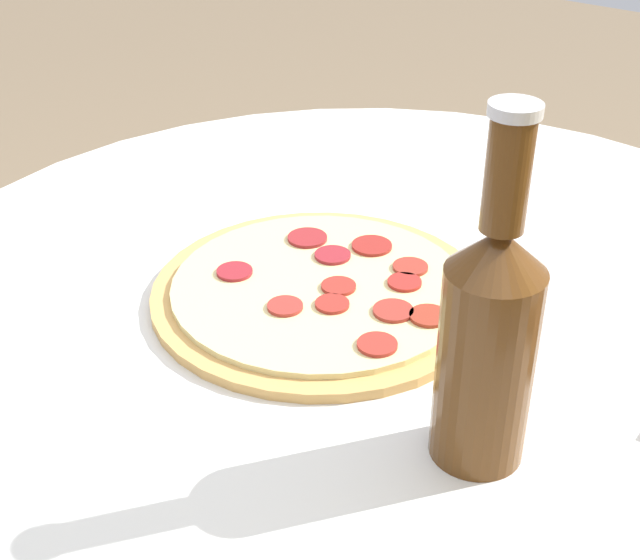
{
  "coord_description": "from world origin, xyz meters",
  "views": [
    {
      "loc": [
        0.63,
        0.4,
        1.19
      ],
      "look_at": [
        0.05,
        -0.04,
        0.75
      ],
      "focal_mm": 50.0,
      "sensor_mm": 36.0,
      "label": 1
    }
  ],
  "objects": [
    {
      "name": "pizza",
      "position": [
        0.05,
        -0.04,
        0.73
      ],
      "size": [
        0.33,
        0.33,
        0.02
      ],
      "color": "tan",
      "rests_on": "table"
    },
    {
      "name": "table",
      "position": [
        0.0,
        0.0,
        0.54
      ],
      "size": [
        1.01,
        1.01,
        0.73
      ],
      "color": "silver",
      "rests_on": "ground_plane"
    },
    {
      "name": "beer_bottle",
      "position": [
        0.15,
        0.18,
        0.83
      ],
      "size": [
        0.07,
        0.07,
        0.28
      ],
      "color": "#563314",
      "rests_on": "table"
    }
  ]
}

